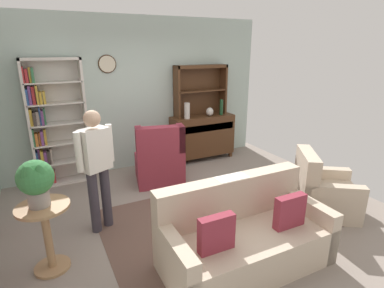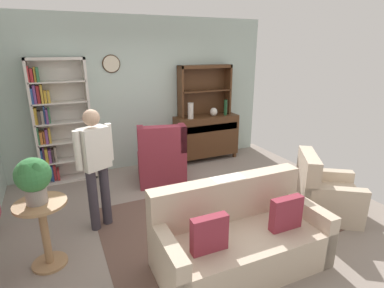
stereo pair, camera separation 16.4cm
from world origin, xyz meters
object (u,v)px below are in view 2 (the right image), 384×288
person_reading (96,161)px  bookshelf (58,124)px  sideboard_hutch (204,83)px  sideboard (206,135)px  armchair_floral (324,195)px  vase_round (214,112)px  book_stack (220,195)px  couch_floral (239,238)px  plant_stand (44,227)px  bottle_wine (225,107)px  wingback_chair (161,161)px  vase_tall (191,111)px  coffee_table (210,201)px  potted_plant_large (33,178)px

person_reading → bookshelf: bearing=101.4°
sideboard_hutch → bookshelf: bearing=-179.5°
sideboard → armchair_floral: bearing=-80.2°
vase_round → book_stack: vase_round is taller
sideboard_hutch → book_stack: bearing=-112.2°
couch_floral → plant_stand: couch_floral is taller
bottle_wine → sideboard: bearing=167.1°
wingback_chair → person_reading: (-1.18, -0.97, 0.52)m
plant_stand → person_reading: person_reading is taller
sideboard → vase_tall: 0.69m
couch_floral → plant_stand: bearing=155.7°
couch_floral → book_stack: size_ratio=9.44×
vase_round → plant_stand: (-3.18, -2.14, -0.55)m
sideboard → couch_floral: bearing=-111.1°
bottle_wine → bookshelf: bearing=176.8°
sideboard → coffee_table: (-1.11, -2.26, -0.16)m
couch_floral → potted_plant_large: bearing=156.1°
sideboard_hutch → vase_round: size_ratio=6.47×
couch_floral → wingback_chair: bearing=91.2°
sideboard_hutch → sideboard: bearing=-90.0°
vase_tall → book_stack: vase_tall is taller
armchair_floral → wingback_chair: size_ratio=1.02×
vase_tall → armchair_floral: size_ratio=0.29×
vase_round → armchair_floral: vase_round is taller
potted_plant_large → coffee_table: potted_plant_large is taller
wingback_chair → potted_plant_large: potted_plant_large is taller
sideboard_hutch → person_reading: 3.07m
sideboard → potted_plant_large: size_ratio=2.71×
potted_plant_large → person_reading: bearing=38.9°
bookshelf → bottle_wine: 3.16m
sideboard → wingback_chair: size_ratio=1.24×
vase_round → person_reading: 3.01m
bookshelf → armchair_floral: size_ratio=1.97×
sideboard_hutch → wingback_chair: size_ratio=1.05×
person_reading → vase_tall: bearing=38.4°
bookshelf → person_reading: bearing=-78.6°
coffee_table → vase_round: bearing=60.4°
sideboard_hutch → couch_floral: (-1.18, -3.16, -1.25)m
wingback_chair → coffee_table: size_ratio=1.31×
coffee_table → sideboard_hutch: bearing=64.8°
vase_tall → person_reading: bearing=-141.6°
coffee_table → couch_floral: bearing=-94.8°
couch_floral → potted_plant_large: 2.19m
armchair_floral → potted_plant_large: 3.64m
sideboard_hutch → vase_tall: 0.65m
armchair_floral → plant_stand: bearing=172.3°
bookshelf → sideboard_hutch: (2.77, 0.02, 0.53)m
bookshelf → vase_tall: (2.38, -0.17, 0.05)m
sideboard_hutch → person_reading: bearing=-143.4°
armchair_floral → wingback_chair: (-1.69, 1.97, 0.09)m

